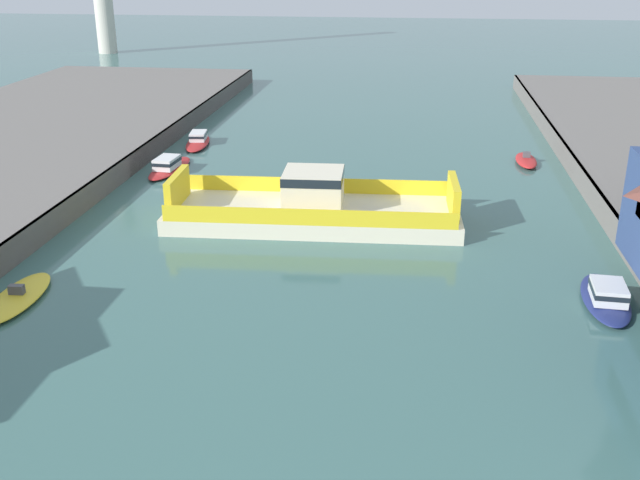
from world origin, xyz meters
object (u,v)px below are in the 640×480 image
Objects in this scene: moored_boat_far_right at (606,296)px; moored_boat_far_left at (526,160)px; chain_ferry at (313,207)px; moored_boat_near_right at (198,140)px; moored_boat_mid_right at (169,166)px; moored_boat_upstream_a at (18,297)px.

moored_boat_far_left is at bearing 91.37° from moored_boat_far_right.
chain_ferry is 24.26m from moored_boat_far_left.
moored_boat_near_right is 0.94× the size of moored_boat_mid_right.
moored_boat_far_right reaches higher than moored_boat_far_left.
moored_boat_far_left is (30.89, -2.94, -0.14)m from moored_boat_near_right.
chain_ferry is 20.34m from moored_boat_far_right.
moored_boat_mid_right is 1.47× the size of moored_boat_far_left.
moored_boat_far_right is (0.67, -28.23, 0.20)m from moored_boat_far_left.
chain_ferry is 2.97× the size of moored_boat_far_right.
moored_boat_mid_right is (0.10, -9.34, 0.05)m from moored_boat_near_right.
moored_boat_far_left is (30.79, 6.40, -0.19)m from moored_boat_mid_right.
moored_boat_upstream_a is (-30.87, -31.94, -0.07)m from moored_boat_far_left.
chain_ferry reaches higher than moored_boat_near_right.
moored_boat_mid_right is 25.54m from moored_boat_upstream_a.
moored_boat_near_right is 31.03m from moored_boat_far_left.
moored_boat_far_left reaches higher than moored_boat_upstream_a.
moored_boat_far_left is 44.42m from moored_boat_upstream_a.
chain_ferry is 20.20m from moored_boat_upstream_a.
moored_boat_upstream_a is at bearing -89.97° from moored_boat_near_right.
moored_boat_upstream_a is at bearing -90.18° from moored_boat_mid_right.
moored_boat_mid_right reaches higher than moored_boat_near_right.
chain_ferry reaches higher than moored_boat_far_right.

